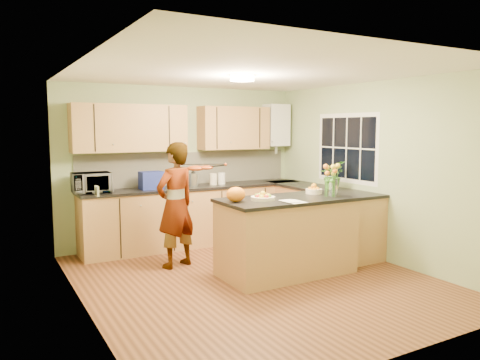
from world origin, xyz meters
TOP-DOWN VIEW (x-y plane):
  - floor at (0.00, 0.00)m, footprint 4.50×4.50m
  - ceiling at (0.00, 0.00)m, footprint 4.00×4.50m
  - wall_back at (0.00, 2.25)m, footprint 4.00×0.02m
  - wall_front at (0.00, -2.25)m, footprint 4.00×0.02m
  - wall_left at (-2.00, 0.00)m, footprint 0.02×4.50m
  - wall_right at (2.00, 0.00)m, footprint 0.02×4.50m
  - back_counter at (0.10, 1.95)m, footprint 3.64×0.62m
  - right_counter at (1.70, 0.85)m, footprint 0.62×2.24m
  - splashback at (0.10, 2.23)m, footprint 3.60×0.02m
  - upper_cabinets at (-0.18, 2.08)m, footprint 3.20×0.34m
  - boiler at (1.70, 2.09)m, footprint 0.40×0.30m
  - window_right at (1.99, 0.60)m, footprint 0.01×1.30m
  - light_switch at (-1.99, -0.60)m, footprint 0.02×0.09m
  - ceiling_lamp at (0.00, 0.30)m, footprint 0.30×0.30m
  - peninsula_island at (0.47, -0.00)m, footprint 1.70×0.87m
  - fruit_dish at (0.12, -0.00)m, footprint 0.30×0.30m
  - orange_bowl at (1.02, 0.15)m, footprint 0.22×0.22m
  - flower_vase at (1.07, -0.18)m, footprint 0.26×0.26m
  - orange_bag at (-0.23, 0.05)m, footprint 0.24×0.20m
  - papers at (0.37, -0.30)m, footprint 0.21×0.28m
  - violinist at (-0.63, 0.97)m, footprint 0.71×0.58m
  - violin at (-0.43, 0.75)m, footprint 0.56×0.49m
  - microwave at (-1.51, 1.95)m, footprint 0.52×0.36m
  - blue_box at (-0.64, 1.92)m, footprint 0.33×0.24m
  - kettle at (0.04, 1.92)m, footprint 0.15×0.15m
  - jar_cream at (0.40, 1.95)m, footprint 0.12×0.12m
  - jar_white at (0.55, 1.96)m, footprint 0.14×0.14m
  - potted_plant at (1.70, 0.58)m, footprint 0.48×0.45m

SIDE VIEW (x-z plane):
  - floor at x=0.00m, z-range 0.00..0.00m
  - back_counter at x=0.10m, z-range 0.00..0.94m
  - right_counter at x=1.70m, z-range 0.00..0.94m
  - peninsula_island at x=0.47m, z-range 0.00..0.98m
  - violinist at x=-0.63m, z-range 0.00..1.67m
  - papers at x=0.37m, z-range 0.98..0.99m
  - fruit_dish at x=0.12m, z-range 0.97..1.07m
  - orange_bowl at x=1.02m, z-range 0.97..1.09m
  - jar_cream at x=0.40m, z-range 0.94..1.13m
  - jar_white at x=0.55m, z-range 0.94..1.13m
  - kettle at x=0.04m, z-range 0.91..1.20m
  - orange_bag at x=-0.23m, z-range 0.98..1.16m
  - blue_box at x=-0.64m, z-range 0.94..1.20m
  - microwave at x=-1.51m, z-range 0.94..1.23m
  - potted_plant at x=1.70m, z-range 0.94..1.37m
  - splashback at x=0.10m, z-range 0.94..1.46m
  - wall_back at x=0.00m, z-range 0.00..2.50m
  - wall_front at x=0.00m, z-range 0.00..2.50m
  - wall_left at x=-2.00m, z-range 0.00..2.50m
  - wall_right at x=2.00m, z-range 0.00..2.50m
  - flower_vase at x=1.07m, z-range 1.06..1.54m
  - light_switch at x=-1.99m, z-range 1.26..1.34m
  - violin at x=-0.43m, z-range 1.26..1.41m
  - window_right at x=1.99m, z-range 1.02..2.08m
  - upper_cabinets at x=-0.18m, z-range 1.50..2.20m
  - boiler at x=1.70m, z-range 1.47..2.33m
  - ceiling_lamp at x=0.00m, z-range 2.43..2.50m
  - ceiling at x=0.00m, z-range 2.49..2.51m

